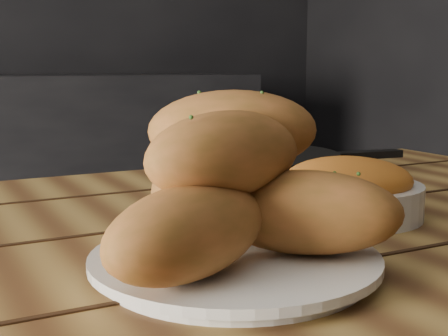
% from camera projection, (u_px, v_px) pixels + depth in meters
% --- Properties ---
extents(plate, '(0.25, 0.25, 0.02)m').
position_uv_depth(plate, '(235.00, 263.00, 0.54)').
color(plate, white).
rests_on(plate, table).
extents(bread_rolls, '(0.30, 0.25, 0.14)m').
position_uv_depth(bread_rolls, '(231.00, 185.00, 0.53)').
color(bread_rolls, '#B16231').
rests_on(bread_rolls, plate).
extents(skillet, '(0.40, 0.27, 0.05)m').
position_uv_depth(skillet, '(255.00, 166.00, 0.97)').
color(skillet, black).
rests_on(skillet, table).
extents(bowl, '(0.18, 0.18, 0.07)m').
position_uv_depth(bowl, '(348.00, 190.00, 0.74)').
color(bowl, white).
rests_on(bowl, table).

